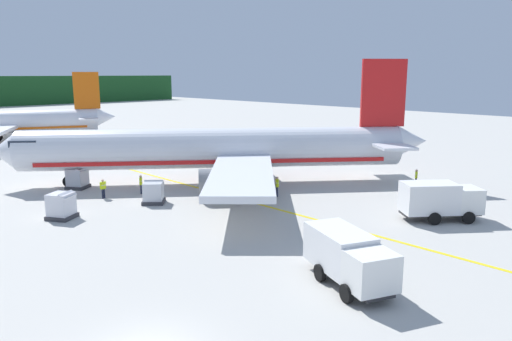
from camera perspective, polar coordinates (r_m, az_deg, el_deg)
airliner_foreground at (r=46.45m, az=-4.28°, el=2.53°), size 34.61×29.92×11.90m
service_truck_fuel at (r=37.53m, az=20.88°, el=-3.21°), size 5.73×5.27×2.79m
service_truck_baggage at (r=25.07m, az=10.83°, el=-9.95°), size 4.29×6.13×2.62m
cargo_container_near at (r=38.32m, az=-21.99°, el=-3.90°), size 2.42×2.42×2.05m
cargo_container_mid at (r=40.64m, az=-12.02°, el=-2.57°), size 2.44×2.44×1.89m
cargo_container_far at (r=47.77m, az=-20.32°, el=-0.86°), size 2.39×2.39×2.04m
crew_marshaller at (r=43.99m, az=-13.45°, el=-1.43°), size 0.45×0.53×1.69m
crew_loader_left at (r=43.27m, az=-17.62°, el=-1.89°), size 0.62×0.31×1.67m
crew_loader_right at (r=41.84m, az=2.51°, el=-1.69°), size 0.45×0.52×1.78m
crew_supervisor at (r=48.20m, az=18.40°, el=-0.65°), size 0.57×0.41×1.61m
apron_guide_line at (r=41.97m, az=-2.89°, el=-3.13°), size 0.30×60.00×0.01m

